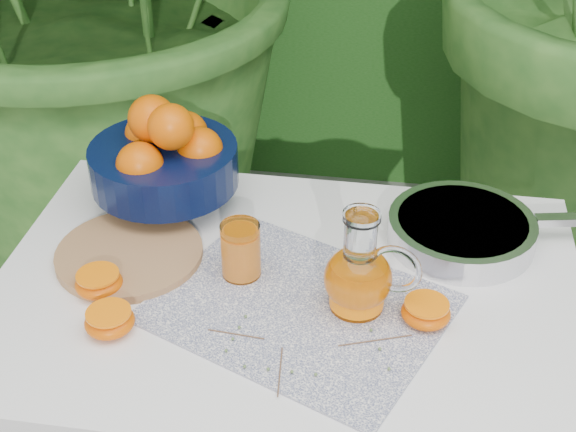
% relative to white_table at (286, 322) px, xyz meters
% --- Properties ---
extents(white_table, '(1.00, 0.70, 0.75)m').
position_rel_white_table_xyz_m(white_table, '(0.00, 0.00, 0.00)').
color(white_table, white).
rests_on(white_table, ground).
extents(placemat, '(0.55, 0.50, 0.00)m').
position_rel_white_table_xyz_m(placemat, '(0.03, -0.05, 0.08)').
color(placemat, '#0C1746').
rests_on(placemat, white_table).
extents(cutting_board, '(0.34, 0.34, 0.02)m').
position_rel_white_table_xyz_m(cutting_board, '(-0.29, 0.03, 0.09)').
color(cutting_board, '#966C43').
rests_on(cutting_board, white_table).
extents(fruit_bowl, '(0.36, 0.36, 0.22)m').
position_rel_white_table_xyz_m(fruit_bowl, '(-0.27, 0.22, 0.18)').
color(fruit_bowl, black).
rests_on(fruit_bowl, white_table).
extents(juice_pitcher, '(0.17, 0.13, 0.18)m').
position_rel_white_table_xyz_m(juice_pitcher, '(0.12, -0.04, 0.15)').
color(juice_pitcher, white).
rests_on(juice_pitcher, white_table).
extents(juice_tumbler, '(0.09, 0.09, 0.10)m').
position_rel_white_table_xyz_m(juice_tumbler, '(-0.08, 0.02, 0.13)').
color(juice_tumbler, white).
rests_on(juice_tumbler, white_table).
extents(saute_pan, '(0.48, 0.31, 0.05)m').
position_rel_white_table_xyz_m(saute_pan, '(0.30, 0.18, 0.11)').
color(saute_pan, silver).
rests_on(saute_pan, white_table).
extents(orange_halves, '(0.64, 0.20, 0.04)m').
position_rel_white_table_xyz_m(orange_halves, '(-0.11, -0.09, 0.10)').
color(orange_halves, '#DF5002').
rests_on(orange_halves, white_table).
extents(thyme_sprigs, '(0.32, 0.20, 0.01)m').
position_rel_white_table_xyz_m(thyme_sprigs, '(0.05, -0.15, 0.09)').
color(thyme_sprigs, brown).
rests_on(thyme_sprigs, white_table).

